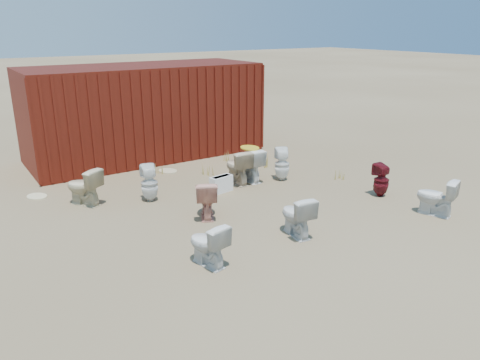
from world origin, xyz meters
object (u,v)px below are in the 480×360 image
toilet_front_maroon (381,180)px  toilet_back_a (149,183)px  toilet_back_e (282,164)px  shipping_container (144,111)px  toilet_front_c (297,215)px  toilet_front_e (436,197)px  toilet_front_pink (207,198)px  toilet_back_beige_right (238,167)px  loose_tank (221,184)px  toilet_back_yellowlid (250,165)px  toilet_back_beige_left (83,187)px  toilet_front_a (208,244)px

toilet_front_maroon → toilet_back_a: toilet_back_a is taller
toilet_back_e → shipping_container: bearing=-37.0°
toilet_front_maroon → toilet_back_a: (-4.09, 2.38, 0.03)m
toilet_back_e → toilet_front_c: bearing=84.7°
shipping_container → toilet_front_c: bearing=-89.3°
shipping_container → toilet_front_e: shipping_container is taller
toilet_front_pink → toilet_back_e: size_ratio=0.95×
toilet_back_beige_right → loose_tank: bearing=31.3°
toilet_front_e → shipping_container: bearing=-86.8°
toilet_back_a → toilet_back_e: bearing=-174.9°
toilet_front_maroon → toilet_front_e: (0.05, -1.24, 0.01)m
toilet_back_a → toilet_back_e: same height
toilet_front_e → toilet_back_yellowlid: 3.95m
toilet_front_e → toilet_back_yellowlid: bearing=-82.7°
shipping_container → loose_tank: 3.81m
toilet_back_yellowlid → toilet_back_beige_left: bearing=-6.5°
toilet_front_c → loose_tank: bearing=-83.4°
toilet_back_e → loose_tank: (-1.58, 0.07, -0.20)m
toilet_front_c → toilet_back_beige_right: bearing=-95.3°
toilet_front_a → toilet_front_maroon: (4.44, 0.58, 0.01)m
toilet_front_maroon → toilet_front_pink: bearing=-12.3°
toilet_back_beige_left → toilet_back_yellowlid: size_ratio=0.98×
toilet_front_c → toilet_back_a: (-1.40, 2.88, 0.02)m
toilet_front_pink → toilet_front_c: toilet_front_c is taller
toilet_back_yellowlid → toilet_back_e: bearing=154.6°
toilet_front_maroon → loose_tank: size_ratio=1.38×
shipping_container → toilet_front_a: 6.56m
toilet_front_a → toilet_back_beige_right: toilet_back_beige_right is taller
toilet_front_maroon → toilet_back_yellowlid: 2.87m
toilet_back_a → loose_tank: 1.52m
toilet_front_c → loose_tank: toilet_front_c is taller
shipping_container → toilet_back_a: (-1.33, -3.32, -0.83)m
toilet_front_c → toilet_back_e: toilet_back_e is taller
shipping_container → toilet_back_e: size_ratio=8.03×
toilet_front_a → toilet_front_c: size_ratio=0.95×
shipping_container → toilet_back_e: (1.72, -3.74, -0.83)m
toilet_front_c → toilet_front_maroon: toilet_front_c is taller
toilet_back_beige_right → toilet_back_e: (0.97, -0.36, -0.01)m
toilet_front_pink → toilet_back_beige_right: size_ratio=0.92×
toilet_front_pink → toilet_front_e: size_ratio=1.00×
toilet_back_a → loose_tank: (1.47, -0.35, -0.20)m
toilet_front_pink → toilet_back_beige_left: 2.52m
loose_tank → toilet_front_e: bearing=-59.7°
toilet_front_c → toilet_back_beige_right: size_ratio=0.92×
toilet_back_a → toilet_back_yellowlid: (2.39, -0.07, 0.01)m
toilet_back_e → loose_tank: bearing=25.9°
toilet_front_pink → toilet_back_a: toilet_back_a is taller
toilet_front_maroon → toilet_back_e: size_ratio=0.92×
shipping_container → toilet_front_a: (-1.68, -6.28, -0.86)m
toilet_front_e → toilet_back_yellowlid: (-1.74, 3.55, 0.03)m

